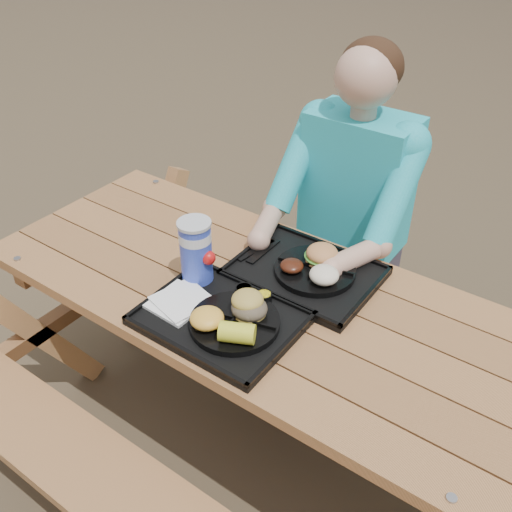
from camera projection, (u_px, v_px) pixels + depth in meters
The scene contains 18 objects.
ground at pixel (256, 439), 2.22m from camera, with size 60.00×60.00×0.00m, color #999999.
picnic_table at pixel (256, 373), 2.01m from camera, with size 1.80×1.49×0.75m, color #999999, non-canonical shape.
tray_near at pixel (221, 319), 1.66m from camera, with size 0.45×0.35×0.02m, color black.
tray_far at pixel (305, 274), 1.84m from camera, with size 0.45×0.35×0.02m, color black.
plate_near at pixel (235, 322), 1.62m from camera, with size 0.26×0.26×0.02m, color black.
plate_far at pixel (315, 270), 1.82m from camera, with size 0.26×0.26×0.02m, color black.
napkin_stack at pixel (178, 301), 1.70m from camera, with size 0.16×0.16×0.02m, color white.
soda_cup at pixel (196, 252), 1.75m from camera, with size 0.10×0.10×0.20m, color #1830B7.
condiment_bbq at pixel (244, 292), 1.72m from camera, with size 0.05×0.05×0.03m, color #310705.
condiment_mustard at pixel (264, 297), 1.70m from camera, with size 0.05×0.05×0.03m, color yellow.
sandwich at pixel (249, 300), 1.61m from camera, with size 0.10×0.10×0.10m, color gold, non-canonical shape.
mac_cheese at pixel (207, 318), 1.58m from camera, with size 0.10×0.10×0.05m, color yellow.
corn_cob at pixel (237, 333), 1.53m from camera, with size 0.10×0.10×0.06m, color yellow, non-canonical shape.
cutlery_far at pixel (263, 251), 1.92m from camera, with size 0.03×0.16×0.01m, color black.
burger at pixel (322, 250), 1.81m from camera, with size 0.10×0.10×0.09m, color #CF8349, non-canonical shape.
baked_beans at pixel (292, 266), 1.80m from camera, with size 0.07×0.07×0.03m, color #431A0D.
potato_salad at pixel (324, 275), 1.74m from camera, with size 0.09×0.09×0.05m, color white.
diner at pixel (349, 236), 2.24m from camera, with size 0.48×0.84×1.28m, color #1BB8C1, non-canonical shape.
Camera 1 is at (0.81, -1.13, 1.88)m, focal length 40.00 mm.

